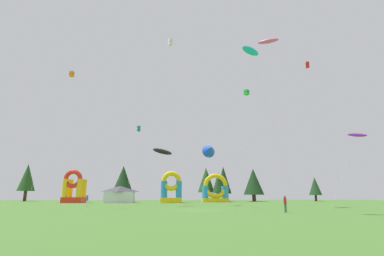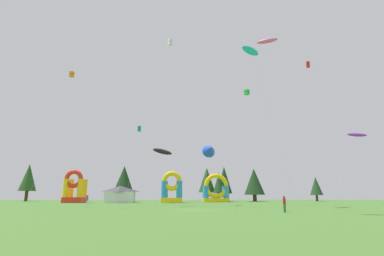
{
  "view_description": "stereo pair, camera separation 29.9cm",
  "coord_description": "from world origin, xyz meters",
  "px_view_note": "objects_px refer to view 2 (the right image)",
  "views": [
    {
      "loc": [
        -1.99,
        -37.14,
        1.92
      ],
      "look_at": [
        0.0,
        12.16,
        12.67
      ],
      "focal_mm": 28.23,
      "sensor_mm": 36.0,
      "label": 1
    },
    {
      "loc": [
        -1.69,
        -37.15,
        1.92
      ],
      "look_at": [
        0.0,
        12.16,
        12.67
      ],
      "focal_mm": 28.23,
      "sensor_mm": 36.0,
      "label": 2
    }
  ],
  "objects_px": {
    "kite_green_box": "(247,93)",
    "inflatable_orange_dome": "(172,191)",
    "kite_purple_parafoil": "(357,135)",
    "kite_red_box": "(308,65)",
    "festival_tent": "(120,194)",
    "kite_cyan_parafoil": "(250,51)",
    "kite_pink_parafoil": "(267,41)",
    "kite_teal_box": "(139,129)",
    "person_near_camera": "(87,199)",
    "kite_white_box": "(170,43)",
    "kite_orange_box": "(72,75)",
    "inflatable_blue_arch": "(75,190)",
    "person_far_side": "(284,202)",
    "kite_blue_delta": "(210,149)",
    "inflatable_yellow_castle": "(216,192)",
    "kite_black_parafoil": "(163,152)"
  },
  "relations": [
    {
      "from": "kite_green_box",
      "to": "inflatable_orange_dome",
      "type": "bearing_deg",
      "value": 136.55
    },
    {
      "from": "inflatable_orange_dome",
      "to": "kite_green_box",
      "type": "bearing_deg",
      "value": -43.45
    },
    {
      "from": "kite_purple_parafoil",
      "to": "kite_green_box",
      "type": "distance_m",
      "value": 25.05
    },
    {
      "from": "kite_red_box",
      "to": "festival_tent",
      "type": "distance_m",
      "value": 47.73
    },
    {
      "from": "kite_cyan_parafoil",
      "to": "kite_pink_parafoil",
      "type": "xyz_separation_m",
      "value": [
        -1.85,
        -15.2,
        -6.5
      ]
    },
    {
      "from": "kite_pink_parafoil",
      "to": "inflatable_orange_dome",
      "type": "height_order",
      "value": "kite_pink_parafoil"
    },
    {
      "from": "kite_teal_box",
      "to": "kite_red_box",
      "type": "relative_size",
      "value": 0.59
    },
    {
      "from": "person_near_camera",
      "to": "inflatable_orange_dome",
      "type": "relative_size",
      "value": 0.28
    },
    {
      "from": "kite_green_box",
      "to": "kite_white_box",
      "type": "bearing_deg",
      "value": -157.04
    },
    {
      "from": "kite_green_box",
      "to": "inflatable_orange_dome",
      "type": "distance_m",
      "value": 26.76
    },
    {
      "from": "kite_orange_box",
      "to": "kite_teal_box",
      "type": "xyz_separation_m",
      "value": [
        7.19,
        22.35,
        -3.43
      ]
    },
    {
      "from": "kite_teal_box",
      "to": "inflatable_blue_arch",
      "type": "distance_m",
      "value": 19.11
    },
    {
      "from": "kite_pink_parafoil",
      "to": "person_far_side",
      "type": "xyz_separation_m",
      "value": [
        1.49,
        2.1,
        -17.28
      ]
    },
    {
      "from": "kite_blue_delta",
      "to": "inflatable_yellow_castle",
      "type": "xyz_separation_m",
      "value": [
        3.23,
        20.81,
        -6.97
      ]
    },
    {
      "from": "person_near_camera",
      "to": "inflatable_blue_arch",
      "type": "xyz_separation_m",
      "value": [
        -9.13,
        20.94,
        1.58
      ]
    },
    {
      "from": "kite_pink_parafoil",
      "to": "person_near_camera",
      "type": "xyz_separation_m",
      "value": [
        -23.27,
        16.44,
        -17.19
      ]
    },
    {
      "from": "kite_blue_delta",
      "to": "kite_teal_box",
      "type": "distance_m",
      "value": 21.51
    },
    {
      "from": "kite_green_box",
      "to": "kite_red_box",
      "type": "xyz_separation_m",
      "value": [
        13.32,
        2.43,
        6.85
      ]
    },
    {
      "from": "kite_white_box",
      "to": "inflatable_yellow_castle",
      "type": "bearing_deg",
      "value": 66.92
    },
    {
      "from": "kite_blue_delta",
      "to": "inflatable_yellow_castle",
      "type": "distance_m",
      "value": 22.18
    },
    {
      "from": "kite_white_box",
      "to": "kite_pink_parafoil",
      "type": "relative_size",
      "value": 1.5
    },
    {
      "from": "kite_cyan_parafoil",
      "to": "kite_red_box",
      "type": "xyz_separation_m",
      "value": [
        14.4,
        11.12,
        2.67
      ]
    },
    {
      "from": "kite_orange_box",
      "to": "inflatable_yellow_castle",
      "type": "distance_m",
      "value": 41.34
    },
    {
      "from": "kite_pink_parafoil",
      "to": "festival_tent",
      "type": "relative_size",
      "value": 3.11
    },
    {
      "from": "kite_green_box",
      "to": "inflatable_blue_arch",
      "type": "height_order",
      "value": "kite_green_box"
    },
    {
      "from": "kite_white_box",
      "to": "kite_teal_box",
      "type": "xyz_separation_m",
      "value": [
        -7.34,
        17.66,
        -11.53
      ]
    },
    {
      "from": "person_near_camera",
      "to": "festival_tent",
      "type": "distance_m",
      "value": 20.76
    },
    {
      "from": "kite_blue_delta",
      "to": "kite_black_parafoil",
      "type": "xyz_separation_m",
      "value": [
        -7.94,
        -1.64,
        -0.63
      ]
    },
    {
      "from": "festival_tent",
      "to": "inflatable_orange_dome",
      "type": "bearing_deg",
      "value": 1.26
    },
    {
      "from": "kite_green_box",
      "to": "kite_red_box",
      "type": "distance_m",
      "value": 15.18
    },
    {
      "from": "person_near_camera",
      "to": "kite_white_box",
      "type": "bearing_deg",
      "value": -99.76
    },
    {
      "from": "kite_teal_box",
      "to": "festival_tent",
      "type": "height_order",
      "value": "kite_teal_box"
    },
    {
      "from": "inflatable_yellow_castle",
      "to": "kite_orange_box",
      "type": "bearing_deg",
      "value": -130.9
    },
    {
      "from": "kite_purple_parafoil",
      "to": "inflatable_blue_arch",
      "type": "distance_m",
      "value": 55.34
    },
    {
      "from": "kite_pink_parafoil",
      "to": "inflatable_blue_arch",
      "type": "height_order",
      "value": "kite_pink_parafoil"
    },
    {
      "from": "kite_teal_box",
      "to": "inflatable_blue_arch",
      "type": "relative_size",
      "value": 2.38
    },
    {
      "from": "kite_red_box",
      "to": "inflatable_yellow_castle",
      "type": "xyz_separation_m",
      "value": [
        -17.5,
        15.29,
        -25.15
      ]
    },
    {
      "from": "kite_blue_delta",
      "to": "inflatable_yellow_castle",
      "type": "bearing_deg",
      "value": 81.19
    },
    {
      "from": "kite_purple_parafoil",
      "to": "kite_green_box",
      "type": "bearing_deg",
      "value": 111.32
    },
    {
      "from": "kite_white_box",
      "to": "festival_tent",
      "type": "distance_m",
      "value": 34.0
    },
    {
      "from": "inflatable_orange_dome",
      "to": "festival_tent",
      "type": "xyz_separation_m",
      "value": [
        -11.13,
        -0.24,
        -0.7
      ]
    },
    {
      "from": "kite_purple_parafoil",
      "to": "inflatable_yellow_castle",
      "type": "distance_m",
      "value": 40.54
    },
    {
      "from": "kite_black_parafoil",
      "to": "kite_teal_box",
      "type": "bearing_deg",
      "value": 111.13
    },
    {
      "from": "kite_blue_delta",
      "to": "kite_teal_box",
      "type": "xyz_separation_m",
      "value": [
        -14.25,
        14.69,
        6.62
      ]
    },
    {
      "from": "inflatable_orange_dome",
      "to": "festival_tent",
      "type": "distance_m",
      "value": 11.15
    },
    {
      "from": "person_far_side",
      "to": "inflatable_yellow_castle",
      "type": "relative_size",
      "value": 0.26
    },
    {
      "from": "kite_white_box",
      "to": "person_far_side",
      "type": "xyz_separation_m",
      "value": [
        12.88,
        -15.72,
        -26.42
      ]
    },
    {
      "from": "kite_white_box",
      "to": "person_far_side",
      "type": "height_order",
      "value": "kite_white_box"
    },
    {
      "from": "inflatable_yellow_castle",
      "to": "kite_green_box",
      "type": "bearing_deg",
      "value": -76.72
    },
    {
      "from": "kite_red_box",
      "to": "person_far_side",
      "type": "distance_m",
      "value": 38.77
    }
  ]
}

